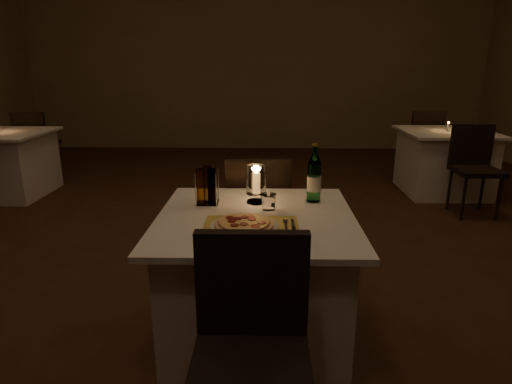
{
  "coord_description": "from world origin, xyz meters",
  "views": [
    {
      "loc": [
        0.2,
        -2.79,
        1.48
      ],
      "look_at": [
        0.15,
        -0.73,
        0.86
      ],
      "focal_mm": 30.0,
      "sensor_mm": 36.0,
      "label": 1
    }
  ],
  "objects_px": {
    "main_table": "(256,280)",
    "chair_far": "(258,207)",
    "plate": "(244,227)",
    "tumbler": "(269,202)",
    "pizza": "(244,223)",
    "water_bottle": "(314,179)",
    "hurricane_candle": "(256,181)",
    "neighbor_table_right": "(444,162)",
    "chair_near": "(251,333)",
    "neighbor_table_left": "(5,164)"
  },
  "relations": [
    {
      "from": "main_table",
      "to": "pizza",
      "type": "height_order",
      "value": "pizza"
    },
    {
      "from": "tumbler",
      "to": "neighbor_table_left",
      "type": "bearing_deg",
      "value": 139.15
    },
    {
      "from": "tumbler",
      "to": "main_table",
      "type": "bearing_deg",
      "value": -122.77
    },
    {
      "from": "tumbler",
      "to": "pizza",
      "type": "bearing_deg",
      "value": -112.22
    },
    {
      "from": "water_bottle",
      "to": "hurricane_candle",
      "type": "xyz_separation_m",
      "value": [
        -0.32,
        -0.03,
        -0.01
      ]
    },
    {
      "from": "neighbor_table_right",
      "to": "chair_far",
      "type": "bearing_deg",
      "value": -133.94
    },
    {
      "from": "chair_far",
      "to": "neighbor_table_left",
      "type": "relative_size",
      "value": 0.9
    },
    {
      "from": "neighbor_table_right",
      "to": "plate",
      "type": "bearing_deg",
      "value": -125.15
    },
    {
      "from": "tumbler",
      "to": "chair_near",
      "type": "bearing_deg",
      "value": -94.5
    },
    {
      "from": "neighbor_table_right",
      "to": "main_table",
      "type": "bearing_deg",
      "value": -126.14
    },
    {
      "from": "chair_near",
      "to": "pizza",
      "type": "xyz_separation_m",
      "value": [
        -0.05,
        0.53,
        0.22
      ]
    },
    {
      "from": "chair_near",
      "to": "plate",
      "type": "distance_m",
      "value": 0.57
    },
    {
      "from": "hurricane_candle",
      "to": "neighbor_table_left",
      "type": "distance_m",
      "value": 3.93
    },
    {
      "from": "tumbler",
      "to": "neighbor_table_left",
      "type": "distance_m",
      "value": 4.04
    },
    {
      "from": "chair_far",
      "to": "tumbler",
      "type": "height_order",
      "value": "chair_far"
    },
    {
      "from": "plate",
      "to": "tumbler",
      "type": "height_order",
      "value": "tumbler"
    },
    {
      "from": "plate",
      "to": "neighbor_table_right",
      "type": "relative_size",
      "value": 0.32
    },
    {
      "from": "hurricane_candle",
      "to": "water_bottle",
      "type": "bearing_deg",
      "value": 5.86
    },
    {
      "from": "tumbler",
      "to": "hurricane_candle",
      "type": "height_order",
      "value": "hurricane_candle"
    },
    {
      "from": "chair_near",
      "to": "chair_far",
      "type": "relative_size",
      "value": 1.0
    },
    {
      "from": "chair_far",
      "to": "water_bottle",
      "type": "relative_size",
      "value": 2.76
    },
    {
      "from": "chair_near",
      "to": "neighbor_table_right",
      "type": "xyz_separation_m",
      "value": [
        2.15,
        3.66,
        -0.18
      ]
    },
    {
      "from": "main_table",
      "to": "chair_near",
      "type": "distance_m",
      "value": 0.74
    },
    {
      "from": "chair_near",
      "to": "neighbor_table_right",
      "type": "distance_m",
      "value": 4.25
    },
    {
      "from": "chair_far",
      "to": "pizza",
      "type": "distance_m",
      "value": 0.92
    },
    {
      "from": "tumbler",
      "to": "water_bottle",
      "type": "relative_size",
      "value": 0.26
    },
    {
      "from": "chair_far",
      "to": "tumbler",
      "type": "distance_m",
      "value": 0.66
    },
    {
      "from": "main_table",
      "to": "neighbor_table_left",
      "type": "xyz_separation_m",
      "value": [
        -2.98,
        2.73,
        0.0
      ]
    },
    {
      "from": "chair_far",
      "to": "tumbler",
      "type": "relative_size",
      "value": 10.5
    },
    {
      "from": "main_table",
      "to": "chair_far",
      "type": "distance_m",
      "value": 0.74
    },
    {
      "from": "plate",
      "to": "neighbor_table_right",
      "type": "xyz_separation_m",
      "value": [
        2.2,
        3.13,
        -0.38
      ]
    },
    {
      "from": "neighbor_table_right",
      "to": "neighbor_table_left",
      "type": "bearing_deg",
      "value": -177.58
    },
    {
      "from": "chair_near",
      "to": "pizza",
      "type": "relative_size",
      "value": 3.21
    },
    {
      "from": "pizza",
      "to": "plate",
      "type": "bearing_deg",
      "value": -75.63
    },
    {
      "from": "chair_near",
      "to": "neighbor_table_right",
      "type": "bearing_deg",
      "value": 59.55
    },
    {
      "from": "main_table",
      "to": "neighbor_table_right",
      "type": "bearing_deg",
      "value": 53.86
    },
    {
      "from": "plate",
      "to": "water_bottle",
      "type": "xyz_separation_m",
      "value": [
        0.37,
        0.43,
        0.12
      ]
    },
    {
      "from": "chair_near",
      "to": "neighbor_table_left",
      "type": "xyz_separation_m",
      "value": [
        -2.98,
        3.45,
        -0.18
      ]
    },
    {
      "from": "neighbor_table_left",
      "to": "main_table",
      "type": "bearing_deg",
      "value": -42.51
    },
    {
      "from": "chair_near",
      "to": "chair_far",
      "type": "bearing_deg",
      "value": 90.0
    },
    {
      "from": "plate",
      "to": "neighbor_table_left",
      "type": "bearing_deg",
      "value": 135.18
    },
    {
      "from": "tumbler",
      "to": "hurricane_candle",
      "type": "xyz_separation_m",
      "value": [
        -0.07,
        0.11,
        0.08
      ]
    },
    {
      "from": "neighbor_table_left",
      "to": "tumbler",
      "type": "bearing_deg",
      "value": -40.85
    },
    {
      "from": "chair_near",
      "to": "plate",
      "type": "relative_size",
      "value": 2.81
    },
    {
      "from": "water_bottle",
      "to": "neighbor_table_right",
      "type": "xyz_separation_m",
      "value": [
        1.84,
        2.7,
        -0.5
      ]
    },
    {
      "from": "water_bottle",
      "to": "hurricane_candle",
      "type": "relative_size",
      "value": 1.55
    },
    {
      "from": "hurricane_candle",
      "to": "pizza",
      "type": "bearing_deg",
      "value": -96.73
    },
    {
      "from": "main_table",
      "to": "neighbor_table_left",
      "type": "distance_m",
      "value": 4.04
    },
    {
      "from": "main_table",
      "to": "plate",
      "type": "xyz_separation_m",
      "value": [
        -0.05,
        -0.18,
        0.38
      ]
    },
    {
      "from": "neighbor_table_right",
      "to": "hurricane_candle",
      "type": "bearing_deg",
      "value": -128.26
    }
  ]
}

